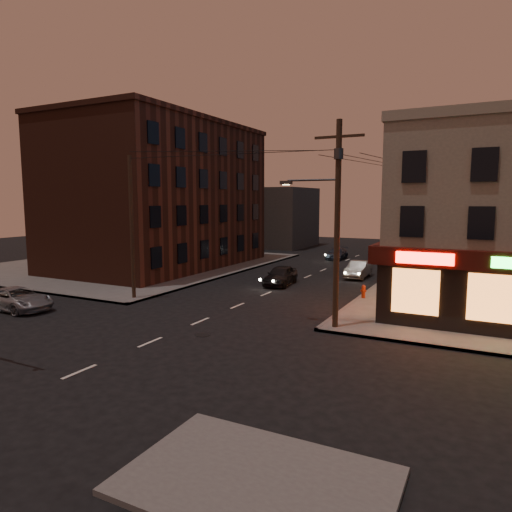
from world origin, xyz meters
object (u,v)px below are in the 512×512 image
Objects in this scene: sedan_mid at (358,269)px; fire_hydrant at (363,291)px; sedan_far at (337,254)px; sedan_near at (281,275)px; suv_cross at (17,299)px.

fire_hydrant is at bearing -73.23° from sedan_mid.
sedan_far is 20.37m from fire_hydrant.
sedan_far is (-0.68, 16.45, -0.12)m from sedan_near.
suv_cross reaches higher than sedan_far.
fire_hydrant is (2.49, -8.34, -0.08)m from sedan_mid.
sedan_mid is 11.73m from sedan_far.
sedan_mid reaches higher than fire_hydrant.
sedan_mid is 4.99× the size of fire_hydrant.
fire_hydrant is (7.58, -18.91, -0.00)m from sedan_far.
sedan_mid reaches higher than sedan_far.
suv_cross is at bearing -131.58° from sedan_near.
sedan_near reaches higher than fire_hydrant.
suv_cross is 1.13× the size of sedan_mid.
sedan_far is at bearing 115.83° from sedan_mid.
sedan_near is 7.35m from sedan_mid.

